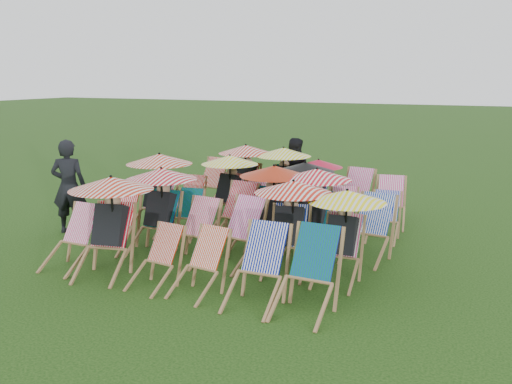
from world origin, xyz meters
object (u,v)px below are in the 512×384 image
at_px(deckchair_5, 307,273).
at_px(person_rear, 294,174).
at_px(deckchair_0, 70,238).
at_px(deckchair_29, 390,202).
at_px(person_left, 69,186).

xyz_separation_m(deckchair_5, person_rear, (-2.15, 5.18, 0.26)).
distance_m(deckchair_0, person_rear, 5.35).
height_order(deckchair_5, deckchair_29, deckchair_5).
distance_m(deckchair_0, deckchair_29, 5.92).
relative_size(deckchair_5, deckchair_29, 1.09).
bearing_deg(deckchair_5, person_left, 164.75).
xyz_separation_m(deckchair_0, deckchair_29, (3.86, 4.49, 0.00)).
distance_m(deckchair_5, person_rear, 5.62).
distance_m(deckchair_5, person_left, 5.49).
xyz_separation_m(deckchair_29, person_rear, (-2.21, 0.59, 0.31)).
bearing_deg(deckchair_29, deckchair_0, -139.87).
bearing_deg(deckchair_29, person_rear, 155.97).
bearing_deg(person_left, deckchair_5, 138.79).
bearing_deg(person_left, deckchair_0, 108.81).
height_order(deckchair_0, person_left, person_left).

